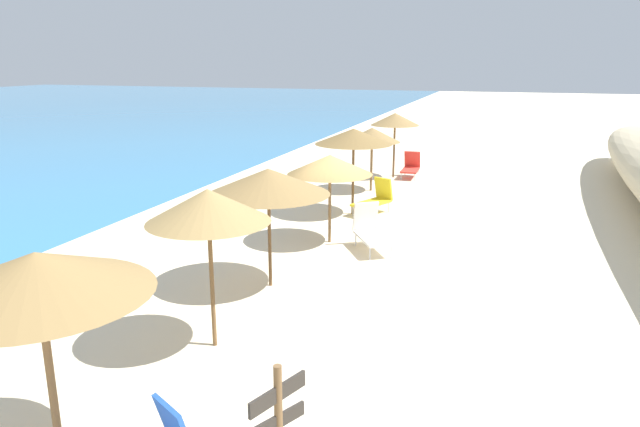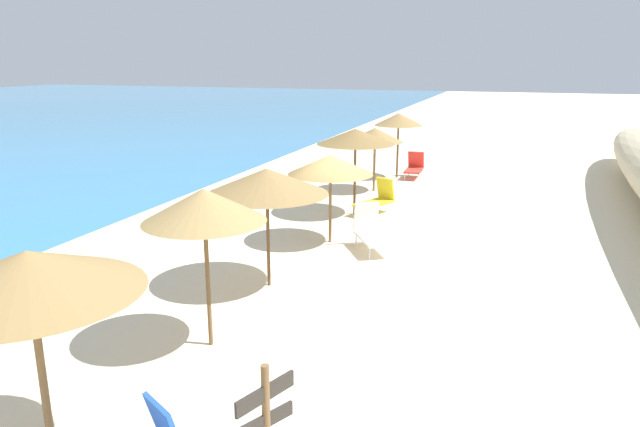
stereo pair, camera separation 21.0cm
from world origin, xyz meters
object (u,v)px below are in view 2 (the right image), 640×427
at_px(beach_umbrella_0, 28,273).
at_px(wooden_signpost, 266,427).
at_px(lounge_chair_0, 377,199).
at_px(lounge_chair_2, 414,167).
at_px(beach_umbrella_1, 204,206).
at_px(beach_umbrella_4, 355,137).
at_px(beach_umbrella_2, 267,181).
at_px(lounge_chair_3, 371,231).
at_px(beach_umbrella_3, 330,165).
at_px(beach_umbrella_5, 375,135).
at_px(beach_umbrella_6, 399,119).

xyz_separation_m(beach_umbrella_0, wooden_signpost, (0.14, -2.85, -1.45)).
distance_m(beach_umbrella_0, lounge_chair_0, 13.42).
bearing_deg(beach_umbrella_0, lounge_chair_2, -2.83).
distance_m(beach_umbrella_1, beach_umbrella_4, 9.50).
xyz_separation_m(beach_umbrella_0, beach_umbrella_1, (3.44, -0.27, -0.01)).
bearing_deg(lounge_chair_2, beach_umbrella_1, 86.23).
relative_size(beach_umbrella_2, lounge_chair_3, 1.64).
bearing_deg(beach_umbrella_1, lounge_chair_0, -3.51).
bearing_deg(lounge_chair_0, beach_umbrella_2, 108.41).
height_order(lounge_chair_0, lounge_chair_2, lounge_chair_0).
bearing_deg(beach_umbrella_3, lounge_chair_3, -102.74).
bearing_deg(beach_umbrella_4, beach_umbrella_2, 179.14).
distance_m(beach_umbrella_3, beach_umbrella_5, 6.72).
bearing_deg(beach_umbrella_3, beach_umbrella_2, 175.15).
bearing_deg(wooden_signpost, beach_umbrella_5, 30.69).
relative_size(beach_umbrella_3, lounge_chair_0, 1.53).
relative_size(lounge_chair_0, lounge_chair_3, 0.98).
bearing_deg(beach_umbrella_3, wooden_signpost, -165.79).
distance_m(beach_umbrella_2, wooden_signpost, 6.90).
height_order(lounge_chair_0, wooden_signpost, wooden_signpost).
xyz_separation_m(beach_umbrella_3, beach_umbrella_6, (9.54, 0.14, 0.29)).
relative_size(beach_umbrella_3, lounge_chair_3, 1.50).
xyz_separation_m(beach_umbrella_6, lounge_chair_0, (-6.11, -0.61, -1.96)).
xyz_separation_m(beach_umbrella_0, beach_umbrella_6, (19.35, -0.26, -0.09)).
bearing_deg(beach_umbrella_3, beach_umbrella_5, 3.73).
xyz_separation_m(beach_umbrella_4, lounge_chair_3, (-3.41, -1.41, -2.01)).
relative_size(lounge_chair_3, wooden_signpost, 0.89).
height_order(beach_umbrella_3, beach_umbrella_5, beach_umbrella_3).
bearing_deg(beach_umbrella_2, lounge_chair_0, -6.36).
bearing_deg(beach_umbrella_4, beach_umbrella_6, -0.51).
distance_m(beach_umbrella_0, beach_umbrella_3, 9.82).
bearing_deg(lounge_chair_0, beach_umbrella_1, 111.26).
height_order(beach_umbrella_1, beach_umbrella_4, beach_umbrella_1).
height_order(beach_umbrella_4, wooden_signpost, beach_umbrella_4).
height_order(beach_umbrella_0, beach_umbrella_3, beach_umbrella_0).
xyz_separation_m(lounge_chair_0, lounge_chair_2, (6.29, -0.09, -0.02)).
relative_size(beach_umbrella_1, lounge_chair_2, 2.09).
height_order(beach_umbrella_4, lounge_chair_0, beach_umbrella_4).
xyz_separation_m(beach_umbrella_5, wooden_signpost, (-16.37, -2.88, -1.05)).
bearing_deg(wooden_signpost, beach_umbrella_6, 28.37).
xyz_separation_m(beach_umbrella_3, lounge_chair_0, (3.43, -0.47, -1.67)).
relative_size(beach_umbrella_6, lounge_chair_2, 2.02).
xyz_separation_m(lounge_chair_3, wooden_signpost, (-9.39, -1.23, 0.58)).
distance_m(beach_umbrella_2, beach_umbrella_4, 6.60).
bearing_deg(beach_umbrella_6, beach_umbrella_4, 179.49).
relative_size(beach_umbrella_5, wooden_signpost, 1.32).
bearing_deg(beach_umbrella_4, beach_umbrella_5, 3.88).
relative_size(beach_umbrella_1, beach_umbrella_6, 1.04).
bearing_deg(beach_umbrella_0, beach_umbrella_6, -0.77).
bearing_deg(lounge_chair_3, beach_umbrella_2, 32.60).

